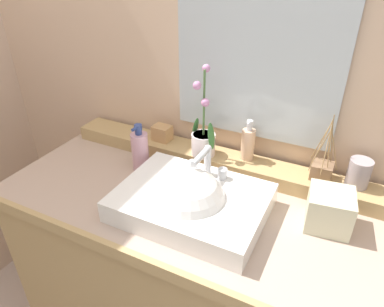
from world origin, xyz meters
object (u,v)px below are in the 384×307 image
soap_dispenser (248,143)px  tissue_box (329,210)px  potted_plant (203,138)px  trinket_box (162,133)px  tumbler_cup (359,173)px  lotion_bottle (140,151)px  reed_diffuser (322,170)px  sink_basin (190,204)px

soap_dispenser → tissue_box: soap_dispenser is taller
potted_plant → trinket_box: size_ratio=4.78×
soap_dispenser → trinket_box: 0.36m
soap_dispenser → tumbler_cup: size_ratio=1.61×
tumbler_cup → lotion_bottle: size_ratio=0.51×
soap_dispenser → trinket_box: bearing=-177.5°
tumbler_cup → reed_diffuser: size_ratio=0.41×
potted_plant → trinket_box: 0.21m
sink_basin → reed_diffuser: reed_diffuser is taller
soap_dispenser → reed_diffuser: (0.27, -0.01, -0.03)m
potted_plant → reed_diffuser: potted_plant is taller
sink_basin → lotion_bottle: size_ratio=2.48×
potted_plant → tumbler_cup: (0.55, 0.04, -0.02)m
trinket_box → reed_diffuser: bearing=3.3°
tumbler_cup → soap_dispenser: bearing=179.4°
soap_dispenser → tissue_box: (0.32, -0.18, -0.06)m
soap_dispenser → tissue_box: 0.38m
tissue_box → lotion_bottle: bearing=179.0°
reed_diffuser → tissue_box: (0.05, -0.17, -0.03)m
lotion_bottle → tissue_box: size_ratio=1.45×
lotion_bottle → tissue_box: 0.69m
sink_basin → tumbler_cup: sink_basin is taller
potted_plant → tissue_box: size_ratio=2.65×
sink_basin → tissue_box: bearing=19.0°
soap_dispenser → lotion_bottle: soap_dispenser is taller
reed_diffuser → trinket_box: (-0.63, -0.01, -0.00)m
soap_dispenser → tumbler_cup: (0.38, -0.00, -0.02)m
potted_plant → tissue_box: potted_plant is taller
potted_plant → sink_basin: bearing=-73.1°
reed_diffuser → potted_plant: bearing=-175.4°
potted_plant → reed_diffuser: bearing=4.6°
potted_plant → reed_diffuser: 0.44m
potted_plant → lotion_bottle: size_ratio=1.83×
reed_diffuser → tissue_box: reed_diffuser is taller
soap_dispenser → tumbler_cup: bearing=-0.6°
soap_dispenser → lotion_bottle: bearing=-155.3°
potted_plant → lotion_bottle: (-0.21, -0.12, -0.05)m
potted_plant → tumbler_cup: bearing=4.3°
potted_plant → soap_dispenser: (0.16, 0.05, -0.01)m
sink_basin → tissue_box: size_ratio=3.60×
reed_diffuser → lotion_bottle: bearing=-166.0°
soap_dispenser → lotion_bottle: 0.41m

